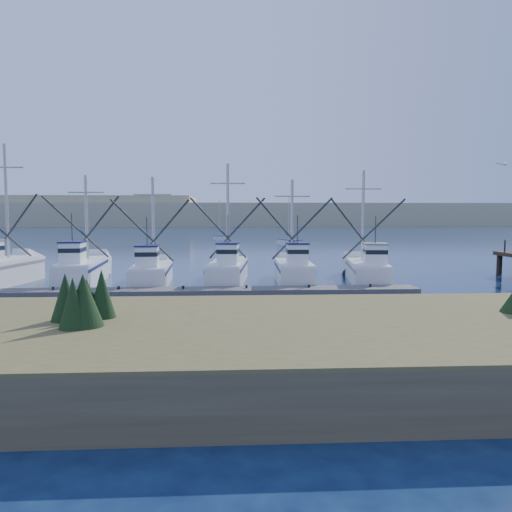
# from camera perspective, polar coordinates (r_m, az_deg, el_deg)

# --- Properties ---
(ground) EXTENTS (500.00, 500.00, 0.00)m
(ground) POSITION_cam_1_polar(r_m,az_deg,el_deg) (26.40, 6.14, -6.32)
(ground) COLOR #0D1A3B
(ground) RESTS_ON ground
(shore_bank) EXTENTS (40.00, 10.00, 1.60)m
(shore_bank) POSITION_cam_1_polar(r_m,az_deg,el_deg) (16.56, -16.46, -10.34)
(shore_bank) COLOR #4C422D
(shore_bank) RESTS_ON ground
(floating_dock) EXTENTS (29.92, 2.14, 0.40)m
(floating_dock) POSITION_cam_1_polar(r_m,az_deg,el_deg) (31.81, -8.34, -4.08)
(floating_dock) COLOR #625C58
(floating_dock) RESTS_ON ground
(dune_ridge) EXTENTS (360.00, 60.00, 10.00)m
(dune_ridge) POSITION_cam_1_polar(r_m,az_deg,el_deg) (235.60, -2.22, 4.73)
(dune_ridge) COLOR tan
(dune_ridge) RESTS_ON ground
(trawler_fleet) EXTENTS (30.22, 8.64, 10.22)m
(trawler_fleet) POSITION_cam_1_polar(r_m,az_deg,el_deg) (36.65, -8.61, -1.65)
(trawler_fleet) COLOR white
(trawler_fleet) RESTS_ON ground
(sailboat_near) EXTENTS (3.59, 6.01, 8.10)m
(sailboat_near) POSITION_cam_1_polar(r_m,az_deg,el_deg) (82.15, 3.77, 1.56)
(sailboat_near) COLOR white
(sailboat_near) RESTS_ON ground
(sailboat_far) EXTENTS (2.60, 5.36, 8.10)m
(sailboat_far) POSITION_cam_1_polar(r_m,az_deg,el_deg) (99.15, -4.20, 2.10)
(sailboat_far) COLOR white
(sailboat_far) RESTS_ON ground
(flying_gull) EXTENTS (1.26, 0.23, 0.23)m
(flying_gull) POSITION_cam_1_polar(r_m,az_deg,el_deg) (37.70, 26.55, 9.39)
(flying_gull) COLOR white
(flying_gull) RESTS_ON ground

